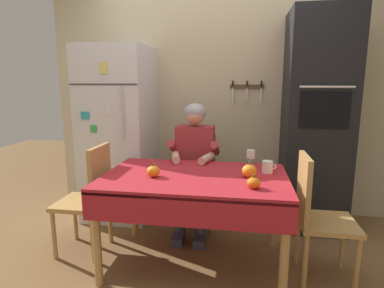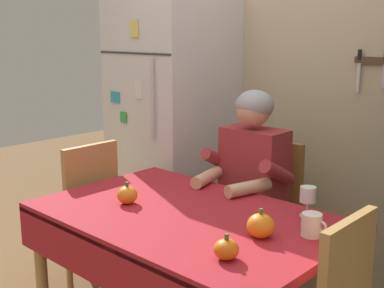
# 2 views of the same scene
# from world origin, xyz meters

# --- Properties ---
(back_wall_assembly) EXTENTS (3.70, 0.13, 2.60)m
(back_wall_assembly) POSITION_xyz_m (0.05, 1.35, 1.30)
(back_wall_assembly) COLOR #BCAD89
(back_wall_assembly) RESTS_ON ground
(refrigerator) EXTENTS (0.68, 0.71, 1.80)m
(refrigerator) POSITION_xyz_m (-0.95, 0.96, 0.90)
(refrigerator) COLOR silver
(refrigerator) RESTS_ON ground
(dining_table) EXTENTS (1.40, 0.90, 0.74)m
(dining_table) POSITION_xyz_m (0.00, 0.08, 0.66)
(dining_table) COLOR tan
(dining_table) RESTS_ON ground
(chair_behind_person) EXTENTS (0.40, 0.40, 0.93)m
(chair_behind_person) POSITION_xyz_m (-0.10, 0.87, 0.51)
(chair_behind_person) COLOR #9E6B33
(chair_behind_person) RESTS_ON ground
(seated_person) EXTENTS (0.47, 0.55, 1.25)m
(seated_person) POSITION_xyz_m (-0.10, 0.68, 0.74)
(seated_person) COLOR #38384C
(seated_person) RESTS_ON ground
(chair_left_side) EXTENTS (0.40, 0.40, 0.93)m
(chair_left_side) POSITION_xyz_m (-0.90, 0.15, 0.51)
(chair_left_side) COLOR tan
(chair_left_side) RESTS_ON ground
(coffee_mug) EXTENTS (0.11, 0.08, 0.09)m
(coffee_mug) POSITION_xyz_m (0.55, 0.25, 0.79)
(coffee_mug) COLOR white
(coffee_mug) RESTS_ON dining_table
(wine_glass) EXTENTS (0.07, 0.07, 0.14)m
(wine_glass) POSITION_xyz_m (0.42, 0.44, 0.84)
(wine_glass) COLOR white
(wine_glass) RESTS_ON dining_table
(pumpkin_large) EXTENTS (0.09, 0.09, 0.10)m
(pumpkin_large) POSITION_xyz_m (0.43, -0.15, 0.78)
(pumpkin_large) COLOR orange
(pumpkin_large) RESTS_ON dining_table
(pumpkin_medium) EXTENTS (0.11, 0.11, 0.12)m
(pumpkin_medium) POSITION_xyz_m (0.41, 0.10, 0.79)
(pumpkin_medium) COLOR orange
(pumpkin_medium) RESTS_ON dining_table
(pumpkin_small) EXTENTS (0.10, 0.10, 0.11)m
(pumpkin_small) POSITION_xyz_m (-0.30, -0.00, 0.78)
(pumpkin_small) COLOR orange
(pumpkin_small) RESTS_ON dining_table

